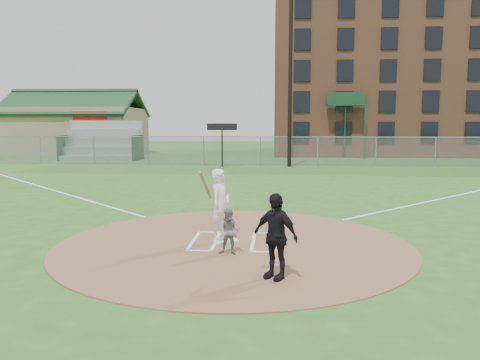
# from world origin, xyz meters

# --- Properties ---
(ground) EXTENTS (140.00, 140.00, 0.00)m
(ground) POSITION_xyz_m (0.00, 0.00, 0.00)
(ground) COLOR #2B6221
(ground) RESTS_ON ground
(dirt_circle) EXTENTS (8.40, 8.40, 0.02)m
(dirt_circle) POSITION_xyz_m (0.00, 0.00, 0.01)
(dirt_circle) COLOR #8F6243
(dirt_circle) RESTS_ON ground
(home_plate) EXTENTS (0.62, 0.62, 0.03)m
(home_plate) POSITION_xyz_m (-0.20, 0.22, 0.04)
(home_plate) COLOR white
(home_plate) RESTS_ON dirt_circle
(foul_line_first) EXTENTS (17.04, 17.04, 0.01)m
(foul_line_first) POSITION_xyz_m (9.00, 9.00, 0.01)
(foul_line_first) COLOR white
(foul_line_first) RESTS_ON ground
(foul_line_third) EXTENTS (17.04, 17.04, 0.01)m
(foul_line_third) POSITION_xyz_m (-9.00, 9.00, 0.01)
(foul_line_third) COLOR white
(foul_line_third) RESTS_ON ground
(catcher) EXTENTS (0.53, 0.44, 1.00)m
(catcher) POSITION_xyz_m (-0.02, -0.97, 0.52)
(catcher) COLOR slate
(catcher) RESTS_ON dirt_circle
(umpire) EXTENTS (0.98, 0.85, 1.59)m
(umpire) POSITION_xyz_m (0.97, -2.52, 0.81)
(umpire) COLOR black
(umpire) RESTS_ON dirt_circle
(batters_boxes) EXTENTS (2.08, 1.88, 0.01)m
(batters_boxes) POSITION_xyz_m (0.00, 0.15, 0.03)
(batters_boxes) COLOR white
(batters_boxes) RESTS_ON dirt_circle
(batter_at_plate) EXTENTS (0.75, 1.08, 1.78)m
(batter_at_plate) POSITION_xyz_m (-0.33, 0.05, 0.91)
(batter_at_plate) COLOR white
(batter_at_plate) RESTS_ON dirt_circle
(outfield_fence) EXTENTS (56.08, 0.08, 2.03)m
(outfield_fence) POSITION_xyz_m (0.00, 22.00, 1.02)
(outfield_fence) COLOR slate
(outfield_fence) RESTS_ON ground
(bleachers) EXTENTS (6.08, 3.20, 3.20)m
(bleachers) POSITION_xyz_m (-13.00, 26.20, 1.59)
(bleachers) COLOR #B7BABF
(bleachers) RESTS_ON ground
(clubhouse) EXTENTS (12.20, 8.71, 6.23)m
(clubhouse) POSITION_xyz_m (-18.00, 32.99, 2.39)
(clubhouse) COLOR gray
(clubhouse) RESTS_ON ground
(brick_warehouse) EXTENTS (30.00, 17.17, 15.00)m
(brick_warehouse) POSITION_xyz_m (16.00, 37.96, 7.50)
(brick_warehouse) COLOR #90563E
(brick_warehouse) RESTS_ON ground
(light_pole) EXTENTS (1.20, 0.30, 12.22)m
(light_pole) POSITION_xyz_m (2.00, 21.00, 6.61)
(light_pole) COLOR black
(light_pole) RESTS_ON ground
(scoreboard_sign) EXTENTS (2.00, 0.10, 2.93)m
(scoreboard_sign) POSITION_xyz_m (-2.50, 20.20, 2.39)
(scoreboard_sign) COLOR black
(scoreboard_sign) RESTS_ON ground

